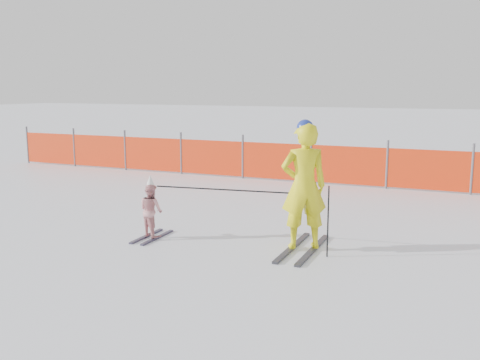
% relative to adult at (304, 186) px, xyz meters
% --- Properties ---
extents(ground, '(120.00, 120.00, 0.00)m').
position_rel_adult_xyz_m(ground, '(-1.24, -0.17, -1.04)').
color(ground, white).
rests_on(ground, ground).
extents(adult, '(0.87, 1.72, 2.09)m').
position_rel_adult_xyz_m(adult, '(0.00, 0.00, 0.00)').
color(adult, black).
rests_on(adult, ground).
extents(child, '(0.55, 0.97, 1.10)m').
position_rel_adult_xyz_m(child, '(-2.61, -0.36, -0.54)').
color(child, black).
rests_on(child, ground).
extents(ski_poles, '(2.95, 0.35, 1.11)m').
position_rel_adult_xyz_m(ski_poles, '(-0.75, -0.19, -0.24)').
color(ski_poles, black).
rests_on(ski_poles, ground).
extents(safety_fence, '(17.19, 0.06, 1.25)m').
position_rel_adult_xyz_m(safety_fence, '(-3.00, 5.89, -0.49)').
color(safety_fence, '#595960').
rests_on(safety_fence, ground).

